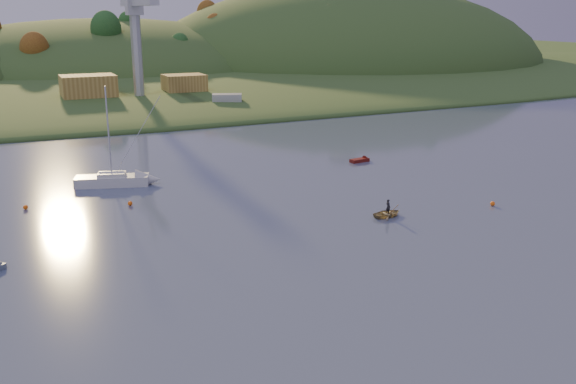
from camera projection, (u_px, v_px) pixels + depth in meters
name	position (u px, v px, depth m)	size (l,w,h in m)	color
far_shore	(69.00, 69.00, 232.84)	(620.00, 220.00, 1.50)	#31491D
shore_slope	(98.00, 87.00, 176.01)	(640.00, 150.00, 7.00)	#31491D
hill_center	(107.00, 72.00, 219.38)	(140.00, 120.00, 36.00)	#31491D
hill_right	(345.00, 67.00, 240.47)	(150.00, 130.00, 60.00)	#31491D
hillside_trees	(87.00, 80.00, 193.49)	(280.00, 50.00, 32.00)	#1A491D
wharf	(152.00, 101.00, 140.10)	(42.00, 16.00, 2.40)	slate
shed_west	(88.00, 87.00, 134.77)	(11.00, 8.00, 4.80)	olive
shed_east	(184.00, 84.00, 144.20)	(9.00, 7.00, 4.00)	olive
dock_crane	(137.00, 26.00, 131.40)	(3.20, 28.00, 20.30)	#B7B7BC
sailboat_far	(112.00, 179.00, 76.30)	(8.89, 4.89, 11.82)	silver
canoe	(388.00, 213.00, 64.86)	(2.28, 3.20, 0.66)	#968252
paddler	(388.00, 209.00, 64.73)	(0.57, 0.37, 1.56)	black
red_tender	(363.00, 160.00, 88.82)	(3.36, 1.60, 1.10)	#5C130D
work_vessel	(227.00, 105.00, 132.86)	(14.95, 9.63, 3.62)	slate
buoy_1	(493.00, 204.00, 68.44)	(0.50, 0.50, 0.50)	#FF600D
buoy_2	(26.00, 207.00, 67.17)	(0.50, 0.50, 0.50)	#FF600D
buoy_3	(130.00, 203.00, 68.54)	(0.50, 0.50, 0.50)	#FF600D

